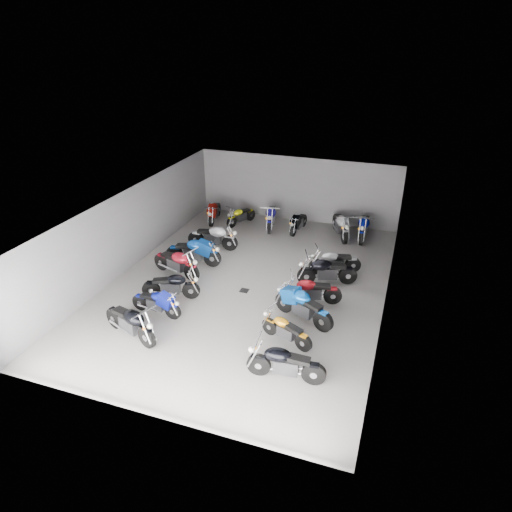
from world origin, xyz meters
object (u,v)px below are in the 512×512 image
object	(u,v)px
motorcycle_left_a	(130,322)
motorcycle_left_d	(177,263)
motorcycle_left_c	(171,285)
motorcycle_left_f	(213,237)
motorcycle_back_d	(298,222)
drain_grate	(244,290)
motorcycle_back_b	(241,216)
motorcycle_back_e	(341,225)
motorcycle_right_f	(334,262)
motorcycle_back_c	(271,216)
motorcycle_right_c	(303,306)
motorcycle_back_f	(364,227)
motorcycle_back_a	(214,211)
motorcycle_left_e	(194,252)
motorcycle_right_b	(286,330)
motorcycle_left_b	(157,303)
motorcycle_right_e	(327,271)
motorcycle_right_d	(311,291)
motorcycle_right_a	(285,363)

from	to	relation	value
motorcycle_left_a	motorcycle_left_d	world-z (taller)	motorcycle_left_a
motorcycle_left_c	motorcycle_left_d	size ratio (longest dim) A/B	0.92
motorcycle_left_f	motorcycle_back_d	size ratio (longest dim) A/B	1.20
drain_grate	motorcycle_back_b	xyz separation A→B (m)	(-2.42, 5.98, 0.44)
motorcycle_back_e	motorcycle_left_d	bearing A→B (deg)	23.78
motorcycle_back_b	motorcycle_right_f	bearing A→B (deg)	170.81
motorcycle_left_d	motorcycle_back_c	xyz separation A→B (m)	(2.03, 5.83, 0.02)
motorcycle_right_c	motorcycle_back_f	bearing A→B (deg)	16.28
motorcycle_back_a	motorcycle_back_d	bearing A→B (deg)	170.86
motorcycle_left_e	motorcycle_right_b	distance (m)	6.24
motorcycle_right_b	motorcycle_right_f	distance (m)	4.95
motorcycle_right_f	motorcycle_left_b	bearing A→B (deg)	109.12
motorcycle_left_f	motorcycle_back_a	xyz separation A→B (m)	(-1.26, 2.95, -0.04)
motorcycle_right_e	motorcycle_back_f	world-z (taller)	motorcycle_back_f
motorcycle_back_f	motorcycle_right_e	bearing A→B (deg)	79.26
motorcycle_right_d	motorcycle_back_b	world-z (taller)	motorcycle_right_d
motorcycle_left_e	motorcycle_right_c	bearing A→B (deg)	58.66
motorcycle_right_a	motorcycle_right_c	world-z (taller)	motorcycle_right_c
motorcycle_right_a	motorcycle_back_c	world-z (taller)	motorcycle_back_c
motorcycle_left_d	motorcycle_right_d	distance (m)	5.45
motorcycle_right_f	motorcycle_back_e	xyz separation A→B (m)	(-0.39, 3.65, 0.07)
motorcycle_left_f	motorcycle_right_f	distance (m)	5.46
motorcycle_left_c	motorcycle_right_a	bearing A→B (deg)	44.80
motorcycle_left_c	motorcycle_back_d	xyz separation A→B (m)	(2.78, 7.35, -0.04)
motorcycle_back_d	motorcycle_left_a	bearing A→B (deg)	81.02
motorcycle_back_b	motorcycle_back_e	xyz separation A→B (m)	(4.91, 0.13, 0.12)
motorcycle_right_a	motorcycle_back_d	size ratio (longest dim) A/B	1.16
motorcycle_right_a	motorcycle_back_f	world-z (taller)	motorcycle_back_f
motorcycle_right_f	motorcycle_back_e	distance (m)	3.68
motorcycle_left_e	motorcycle_back_a	bearing A→B (deg)	-171.98
motorcycle_left_e	motorcycle_right_a	distance (m)	7.64
motorcycle_back_b	motorcycle_back_f	size ratio (longest dim) A/B	0.73
motorcycle_right_b	motorcycle_back_d	bearing A→B (deg)	32.87
motorcycle_left_c	motorcycle_right_f	bearing A→B (deg)	109.86
motorcycle_left_b	motorcycle_back_d	bearing A→B (deg)	167.54
motorcycle_right_e	motorcycle_left_d	bearing A→B (deg)	81.70
motorcycle_back_c	motorcycle_back_a	bearing A→B (deg)	-8.77
motorcycle_left_f	motorcycle_right_e	size ratio (longest dim) A/B	1.05
motorcycle_left_c	motorcycle_left_d	world-z (taller)	motorcycle_left_d
motorcycle_left_e	motorcycle_back_f	bearing A→B (deg)	122.80
motorcycle_left_c	motorcycle_right_c	world-z (taller)	motorcycle_right_c
motorcycle_left_d	motorcycle_right_d	world-z (taller)	motorcycle_left_d
motorcycle_right_c	motorcycle_back_d	world-z (taller)	motorcycle_right_c
motorcycle_left_c	motorcycle_back_d	distance (m)	7.85
motorcycle_right_e	motorcycle_back_b	bearing A→B (deg)	28.45
motorcycle_back_a	motorcycle_back_c	distance (m)	2.94
motorcycle_right_f	motorcycle_back_b	xyz separation A→B (m)	(-5.30, 3.53, -0.05)
motorcycle_left_d	motorcycle_back_c	size ratio (longest dim) A/B	0.95
motorcycle_right_e	motorcycle_back_c	size ratio (longest dim) A/B	0.93
motorcycle_back_f	motorcycle_back_b	bearing A→B (deg)	1.28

